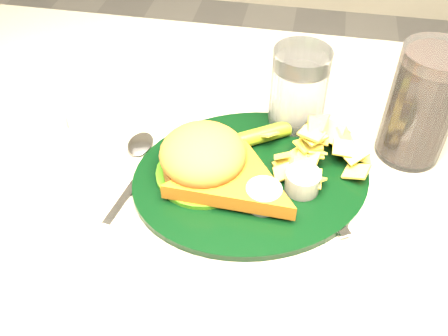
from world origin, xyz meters
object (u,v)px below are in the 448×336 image
(dinner_plate, at_px, (252,161))
(fork_napkin, at_px, (320,188))
(table, at_px, (228,321))
(water_glass, at_px, (298,90))
(cola_glass, at_px, (422,105))

(dinner_plate, xyz_separation_m, fork_napkin, (0.09, -0.00, -0.03))
(table, xyz_separation_m, water_glass, (0.07, 0.13, 0.44))
(dinner_plate, bearing_deg, water_glass, 46.66)
(water_glass, relative_size, cola_glass, 0.78)
(cola_glass, bearing_deg, dinner_plate, -155.11)
(table, height_order, fork_napkin, fork_napkin)
(table, distance_m, cola_glass, 0.52)
(dinner_plate, relative_size, cola_glass, 1.93)
(cola_glass, relative_size, fork_napkin, 0.87)
(dinner_plate, bearing_deg, fork_napkin, -25.72)
(water_glass, xyz_separation_m, fork_napkin, (0.04, -0.13, -0.06))
(dinner_plate, xyz_separation_m, cola_glass, (0.20, 0.09, 0.05))
(cola_glass, bearing_deg, water_glass, 169.79)
(water_glass, distance_m, fork_napkin, 0.15)
(table, height_order, dinner_plate, dinner_plate)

